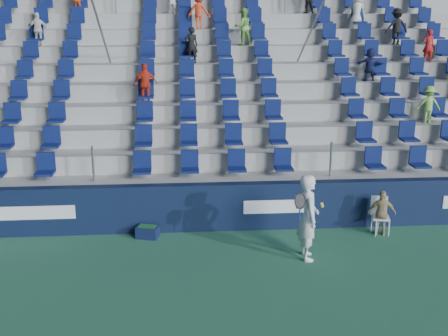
# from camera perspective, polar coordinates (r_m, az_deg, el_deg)

# --- Properties ---
(ground) EXTENTS (70.00, 70.00, 0.00)m
(ground) POSITION_cam_1_polar(r_m,az_deg,el_deg) (11.37, 0.06, -12.18)
(ground) COLOR #2D6B4C
(ground) RESTS_ON ground
(sponsor_wall) EXTENTS (24.00, 0.32, 1.20)m
(sponsor_wall) POSITION_cam_1_polar(r_m,az_deg,el_deg) (14.01, -0.92, -3.96)
(sponsor_wall) COLOR #0E1935
(sponsor_wall) RESTS_ON ground
(grandstand) EXTENTS (24.00, 8.17, 6.63)m
(grandstand) POSITION_cam_1_polar(r_m,az_deg,el_deg) (18.55, -1.88, 5.85)
(grandstand) COLOR #A6A6A1
(grandstand) RESTS_ON ground
(tennis_player) EXTENTS (0.69, 0.72, 1.93)m
(tennis_player) POSITION_cam_1_polar(r_m,az_deg,el_deg) (12.43, 8.56, -4.96)
(tennis_player) COLOR white
(tennis_player) RESTS_ON ground
(line_judge_chair) EXTENTS (0.48, 0.49, 0.92)m
(line_judge_chair) POSITION_cam_1_polar(r_m,az_deg,el_deg) (14.37, 15.55, -4.36)
(line_judge_chair) COLOR white
(line_judge_chair) RESTS_ON ground
(line_judge) EXTENTS (0.71, 0.44, 1.13)m
(line_judge) POSITION_cam_1_polar(r_m,az_deg,el_deg) (14.23, 15.75, -4.41)
(line_judge) COLOR tan
(line_judge) RESTS_ON ground
(ball_bin) EXTENTS (0.60, 0.47, 0.29)m
(ball_bin) POSITION_cam_1_polar(r_m,az_deg,el_deg) (13.80, -7.77, -6.38)
(ball_bin) COLOR #11193E
(ball_bin) RESTS_ON ground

